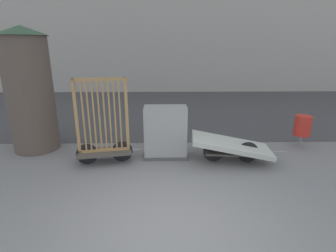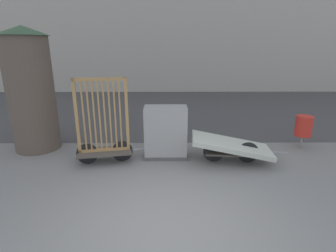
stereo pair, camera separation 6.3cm
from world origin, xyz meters
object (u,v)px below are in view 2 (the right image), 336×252
at_px(bike_cart_with_bedframe, 104,134).
at_px(bike_cart_with_mattress, 231,146).
at_px(advertising_column, 30,90).
at_px(trash_bin, 304,126).
at_px(utility_cabinet, 166,134).

height_order(bike_cart_with_bedframe, bike_cart_with_mattress, bike_cart_with_bedframe).
bearing_deg(bike_cart_with_bedframe, bike_cart_with_mattress, -10.47).
relative_size(bike_cart_with_bedframe, advertising_column, 0.64).
bearing_deg(advertising_column, bike_cart_with_bedframe, -24.83).
xyz_separation_m(bike_cart_with_bedframe, advertising_column, (-2.06, 0.95, 0.89)).
height_order(trash_bin, advertising_column, advertising_column).
bearing_deg(utility_cabinet, trash_bin, 9.19).
xyz_separation_m(utility_cabinet, advertising_column, (-3.53, 0.61, 1.02)).
xyz_separation_m(bike_cart_with_bedframe, trash_bin, (5.26, 0.95, -0.12)).
distance_m(bike_cart_with_mattress, utility_cabinet, 1.64).
distance_m(bike_cart_with_bedframe, utility_cabinet, 1.51).
relative_size(trash_bin, advertising_column, 0.28).
xyz_separation_m(bike_cart_with_bedframe, utility_cabinet, (1.46, 0.34, -0.12)).
xyz_separation_m(bike_cart_with_mattress, trash_bin, (2.21, 0.96, 0.21)).
bearing_deg(trash_bin, bike_cart_with_bedframe, -169.71).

